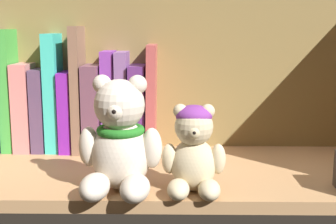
{
  "coord_description": "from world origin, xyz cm",
  "views": [
    {
      "loc": [
        2.31,
        -79.78,
        26.68
      ],
      "look_at": [
        1.05,
        0.0,
        12.19
      ],
      "focal_mm": 49.98,
      "sensor_mm": 36.0,
      "label": 1
    }
  ],
  "objects_px": {
    "book_5": "(55,92)",
    "book_8": "(95,107)",
    "book_9": "(110,100)",
    "teddy_bear_smaller": "(194,151)",
    "teddy_bear_larger": "(120,143)",
    "book_7": "(80,88)",
    "book_12": "(152,97)",
    "book_10": "(123,101)",
    "book_11": "(139,107)",
    "book_4": "(43,109)",
    "book_2": "(11,90)",
    "book_6": "(70,110)",
    "book_3": "(27,106)"
  },
  "relations": [
    {
      "from": "book_12",
      "to": "book_3",
      "type": "bearing_deg",
      "value": 180.0
    },
    {
      "from": "book_8",
      "to": "teddy_bear_smaller",
      "type": "xyz_separation_m",
      "value": [
        0.19,
        -0.26,
        -0.02
      ]
    },
    {
      "from": "book_10",
      "to": "book_11",
      "type": "bearing_deg",
      "value": 0.0
    },
    {
      "from": "book_8",
      "to": "teddy_bear_larger",
      "type": "height_order",
      "value": "teddy_bear_larger"
    },
    {
      "from": "book_4",
      "to": "book_11",
      "type": "relative_size",
      "value": 0.95
    },
    {
      "from": "book_6",
      "to": "book_8",
      "type": "xyz_separation_m",
      "value": [
        0.05,
        0.0,
        0.01
      ]
    },
    {
      "from": "book_4",
      "to": "book_8",
      "type": "relative_size",
      "value": 0.95
    },
    {
      "from": "book_9",
      "to": "book_11",
      "type": "xyz_separation_m",
      "value": [
        0.06,
        0.0,
        -0.01
      ]
    },
    {
      "from": "book_3",
      "to": "book_11",
      "type": "bearing_deg",
      "value": 0.0
    },
    {
      "from": "book_7",
      "to": "book_10",
      "type": "relative_size",
      "value": 1.25
    },
    {
      "from": "book_4",
      "to": "book_10",
      "type": "height_order",
      "value": "book_10"
    },
    {
      "from": "book_2",
      "to": "book_6",
      "type": "bearing_deg",
      "value": 0.0
    },
    {
      "from": "book_9",
      "to": "teddy_bear_smaller",
      "type": "relative_size",
      "value": 1.49
    },
    {
      "from": "book_3",
      "to": "book_12",
      "type": "relative_size",
      "value": 0.82
    },
    {
      "from": "book_4",
      "to": "teddy_bear_smaller",
      "type": "relative_size",
      "value": 1.23
    },
    {
      "from": "book_9",
      "to": "book_11",
      "type": "relative_size",
      "value": 1.16
    },
    {
      "from": "book_2",
      "to": "book_7",
      "type": "distance_m",
      "value": 0.14
    },
    {
      "from": "book_5",
      "to": "book_7",
      "type": "height_order",
      "value": "book_7"
    },
    {
      "from": "book_2",
      "to": "book_11",
      "type": "relative_size",
      "value": 1.4
    },
    {
      "from": "teddy_bear_larger",
      "to": "book_6",
      "type": "bearing_deg",
      "value": 117.49
    },
    {
      "from": "book_7",
      "to": "book_12",
      "type": "distance_m",
      "value": 0.15
    },
    {
      "from": "teddy_bear_larger",
      "to": "teddy_bear_smaller",
      "type": "xyz_separation_m",
      "value": [
        0.11,
        -0.0,
        -0.01
      ]
    },
    {
      "from": "book_5",
      "to": "teddy_bear_larger",
      "type": "xyz_separation_m",
      "value": [
        0.16,
        -0.25,
        -0.04
      ]
    },
    {
      "from": "book_5",
      "to": "book_10",
      "type": "relative_size",
      "value": 1.17
    },
    {
      "from": "book_2",
      "to": "book_6",
      "type": "xyz_separation_m",
      "value": [
        0.12,
        0.0,
        -0.04
      ]
    },
    {
      "from": "book_7",
      "to": "teddy_bear_smaller",
      "type": "relative_size",
      "value": 1.85
    },
    {
      "from": "book_4",
      "to": "book_8",
      "type": "xyz_separation_m",
      "value": [
        0.11,
        0.0,
        0.0
      ]
    },
    {
      "from": "book_4",
      "to": "book_12",
      "type": "relative_size",
      "value": 0.77
    },
    {
      "from": "teddy_bear_smaller",
      "to": "book_12",
      "type": "bearing_deg",
      "value": 106.26
    },
    {
      "from": "book_10",
      "to": "book_12",
      "type": "xyz_separation_m",
      "value": [
        0.06,
        0.0,
        0.01
      ]
    },
    {
      "from": "book_7",
      "to": "book_6",
      "type": "bearing_deg",
      "value": 180.0
    },
    {
      "from": "book_5",
      "to": "book_9",
      "type": "distance_m",
      "value": 0.11
    },
    {
      "from": "teddy_bear_larger",
      "to": "book_12",
      "type": "bearing_deg",
      "value": 81.82
    },
    {
      "from": "book_5",
      "to": "book_7",
      "type": "xyz_separation_m",
      "value": [
        0.05,
        0.0,
        0.01
      ]
    },
    {
      "from": "book_4",
      "to": "teddy_bear_larger",
      "type": "height_order",
      "value": "teddy_bear_larger"
    },
    {
      "from": "book_4",
      "to": "book_5",
      "type": "bearing_deg",
      "value": 0.0
    },
    {
      "from": "book_7",
      "to": "book_10",
      "type": "bearing_deg",
      "value": 0.0
    },
    {
      "from": "book_2",
      "to": "book_3",
      "type": "bearing_deg",
      "value": 0.0
    },
    {
      "from": "book_8",
      "to": "teddy_bear_larger",
      "type": "relative_size",
      "value": 0.98
    },
    {
      "from": "book_3",
      "to": "book_4",
      "type": "height_order",
      "value": "book_3"
    },
    {
      "from": "book_12",
      "to": "teddy_bear_smaller",
      "type": "bearing_deg",
      "value": -73.74
    },
    {
      "from": "book_11",
      "to": "book_7",
      "type": "bearing_deg",
      "value": 180.0
    },
    {
      "from": "book_4",
      "to": "book_11",
      "type": "xyz_separation_m",
      "value": [
        0.2,
        0.0,
        0.0
      ]
    },
    {
      "from": "book_3",
      "to": "book_6",
      "type": "height_order",
      "value": "book_3"
    },
    {
      "from": "book_7",
      "to": "book_12",
      "type": "height_order",
      "value": "book_7"
    },
    {
      "from": "book_7",
      "to": "book_12",
      "type": "bearing_deg",
      "value": 0.0
    },
    {
      "from": "book_5",
      "to": "book_12",
      "type": "distance_m",
      "value": 0.2
    },
    {
      "from": "book_12",
      "to": "book_10",
      "type": "bearing_deg",
      "value": 180.0
    },
    {
      "from": "book_5",
      "to": "book_8",
      "type": "bearing_deg",
      "value": 0.0
    },
    {
      "from": "book_5",
      "to": "book_11",
      "type": "distance_m",
      "value": 0.17
    }
  ]
}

